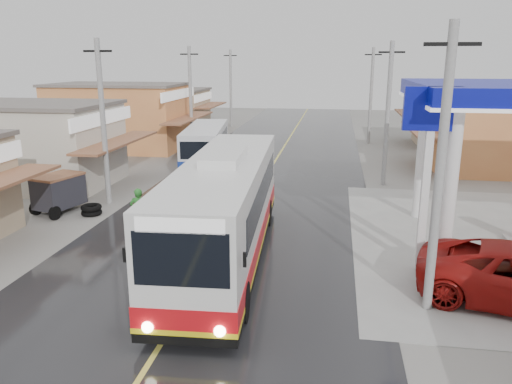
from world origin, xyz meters
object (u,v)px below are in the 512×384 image
(tricycle_near, at_px, (58,191))
(tyre_stack, at_px, (91,210))
(coach_bus, at_px, (226,209))
(cyclist, at_px, (142,224))
(second_bus, at_px, (206,146))

(tricycle_near, relative_size, tyre_stack, 2.81)
(coach_bus, relative_size, cyclist, 5.68)
(coach_bus, height_order, tricycle_near, coach_bus)
(second_bus, xyz_separation_m, tricycle_near, (-4.36, -10.57, -0.46))
(coach_bus, relative_size, tricycle_near, 4.74)
(cyclist, bearing_deg, second_bus, 79.11)
(cyclist, relative_size, tyre_stack, 2.34)
(second_bus, relative_size, tyre_stack, 9.03)
(cyclist, bearing_deg, tricycle_near, 134.73)
(coach_bus, relative_size, tyre_stack, 13.31)
(cyclist, distance_m, tricycle_near, 6.18)
(coach_bus, xyz_separation_m, tricycle_near, (-8.99, 4.29, -0.86))
(cyclist, height_order, tyre_stack, cyclist)
(second_bus, bearing_deg, tricycle_near, -120.18)
(tricycle_near, bearing_deg, second_bus, 82.90)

